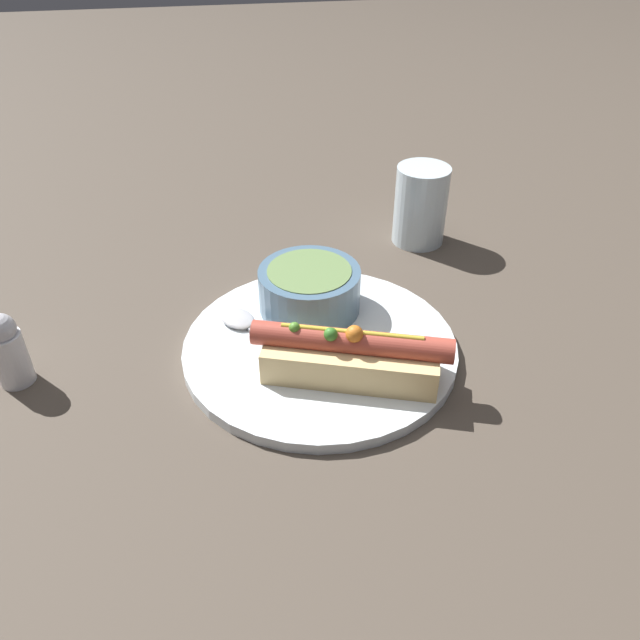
{
  "coord_description": "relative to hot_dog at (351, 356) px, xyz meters",
  "views": [
    {
      "loc": [
        -0.09,
        -0.5,
        0.42
      ],
      "look_at": [
        0.0,
        0.0,
        0.04
      ],
      "focal_mm": 35.0,
      "sensor_mm": 36.0,
      "label": 1
    }
  ],
  "objects": [
    {
      "name": "spoon",
      "position": [
        -0.09,
        0.09,
        -0.02
      ],
      "size": [
        0.11,
        0.14,
        0.01
      ],
      "rotation": [
        0.0,
        0.0,
        2.17
      ],
      "color": "#B7B7BC",
      "rests_on": "dinner_plate"
    },
    {
      "name": "drinking_glass",
      "position": [
        0.15,
        0.27,
        0.02
      ],
      "size": [
        0.07,
        0.07,
        0.1
      ],
      "color": "silver",
      "rests_on": "ground_plane"
    },
    {
      "name": "ground_plane",
      "position": [
        -0.02,
        0.05,
        -0.04
      ],
      "size": [
        4.0,
        4.0,
        0.0
      ],
      "primitive_type": "plane",
      "color": "#4C4238"
    },
    {
      "name": "dinner_plate",
      "position": [
        -0.02,
        0.05,
        -0.03
      ],
      "size": [
        0.29,
        0.29,
        0.01
      ],
      "color": "white",
      "rests_on": "ground_plane"
    },
    {
      "name": "hot_dog",
      "position": [
        0.0,
        0.0,
        0.0
      ],
      "size": [
        0.19,
        0.11,
        0.06
      ],
      "rotation": [
        0.0,
        0.0,
        -0.34
      ],
      "color": "#E5C17F",
      "rests_on": "dinner_plate"
    },
    {
      "name": "soup_bowl",
      "position": [
        -0.02,
        0.12,
        0.0
      ],
      "size": [
        0.11,
        0.11,
        0.05
      ],
      "color": "slate",
      "rests_on": "dinner_plate"
    },
    {
      "name": "salt_shaker",
      "position": [
        -0.32,
        0.06,
        0.0
      ],
      "size": [
        0.03,
        0.03,
        0.08
      ],
      "color": "silver",
      "rests_on": "ground_plane"
    }
  ]
}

